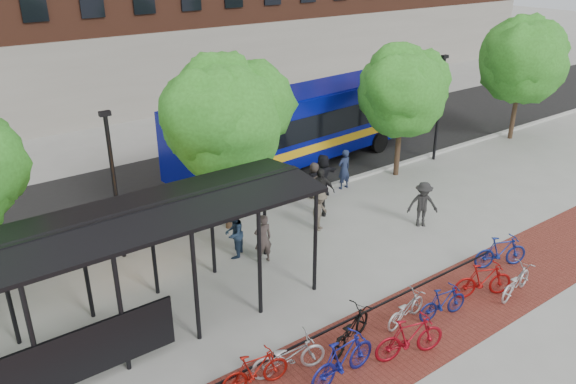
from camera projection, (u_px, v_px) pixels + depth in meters
ground at (347, 239)px, 20.42m from camera, size 160.00×160.00×0.00m
asphalt_street at (233, 172)px, 26.30m from camera, size 160.00×8.00×0.01m
curb at (282, 200)px, 23.34m from camera, size 160.00×0.25×0.12m
brick_strip at (413, 328)px, 15.65m from camera, size 24.00×3.00×0.01m
bike_rack_rail at (356, 329)px, 15.61m from camera, size 12.00×0.05×0.95m
bus_shelter at (128, 233)px, 14.44m from camera, size 10.60×3.07×3.60m
tree_b at (225, 112)px, 19.50m from camera, size 5.15×4.20×6.47m
tree_c at (403, 88)px, 24.54m from camera, size 4.66×3.80×5.92m
tree_d at (524, 56)px, 29.25m from camera, size 5.39×4.40×6.55m
lamp_post_left at (114, 182)px, 18.16m from camera, size 0.35×0.20×5.12m
lamp_post_right at (439, 105)px, 26.83m from camera, size 0.35×0.20×5.12m
bus at (298, 123)px, 26.49m from camera, size 13.53×4.06×3.60m
bike_1 at (255, 371)px, 13.35m from camera, size 1.79×0.77×1.04m
bike_2 at (289, 356)px, 13.84m from camera, size 2.07×1.16×1.03m
bike_3 at (343, 359)px, 13.57m from camera, size 2.12×0.72×1.25m
bike_4 at (351, 329)px, 14.83m from camera, size 2.03×1.28×1.01m
bike_5 at (410, 337)px, 14.35m from camera, size 2.08×1.09×1.20m
bike_6 at (406, 309)px, 15.74m from camera, size 1.76×0.85×0.89m
bike_7 at (443, 302)px, 15.93m from camera, size 1.71×0.74×0.99m
bike_9 at (483, 280)px, 16.86m from camera, size 1.93×1.27×1.13m
bike_10 at (516, 281)px, 16.97m from camera, size 1.87×0.92×0.94m
bike_11 at (501, 252)px, 18.43m from camera, size 1.93×1.24×1.13m
pedestrian_1 at (263, 239)px, 18.60m from camera, size 0.68×0.49×1.74m
pedestrian_2 at (234, 233)px, 18.92m from camera, size 1.08×1.07×1.75m
pedestrian_3 at (320, 211)px, 20.76m from camera, size 1.14×0.94×1.54m
pedestrian_4 at (320, 192)px, 21.83m from camera, size 1.24×1.01×1.97m
pedestrian_5 at (323, 176)px, 23.51m from camera, size 1.73×0.57×1.86m
pedestrian_6 at (314, 180)px, 23.45m from camera, size 0.81×0.58×1.54m
pedestrian_7 at (344, 169)px, 24.27m from camera, size 0.66×0.44×1.78m
pedestrian_9 at (423, 204)px, 21.00m from camera, size 1.32×1.21×1.78m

